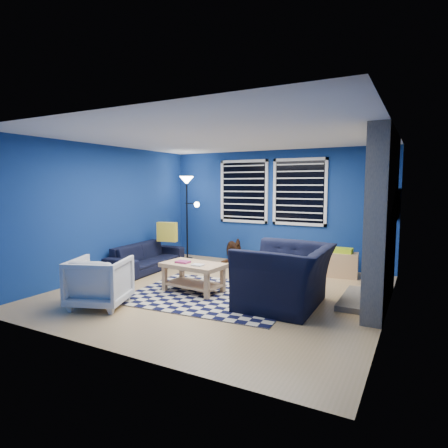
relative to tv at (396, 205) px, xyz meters
The scene contains 18 objects.
floor 3.46m from the tv, 140.73° to the right, with size 5.00×5.00×0.00m, color tan.
ceiling 3.35m from the tv, 140.73° to the right, with size 5.00×5.00×0.00m, color white.
wall_back 2.50m from the tv, 168.45° to the left, with size 5.00×5.00×0.00m, color navy.
wall_left 5.34m from the tv, 157.98° to the right, with size 5.00×5.00×0.00m, color navy.
wall_right 2.01m from the tv, 88.45° to the right, with size 5.00×5.00×0.00m, color navy.
fireplace 1.52m from the tv, 93.32° to the right, with size 0.65×2.00×2.50m.
window_left 3.24m from the tv, behind, with size 1.17×0.06×1.42m.
window_right 1.96m from the tv, 166.32° to the left, with size 1.17×0.06×1.42m.
tv is the anchor object (origin of this frame).
rug 3.61m from the tv, 137.68° to the right, with size 2.50×2.00×0.02m, color black.
sofa 4.87m from the tv, 163.53° to the right, with size 0.72×1.84×0.54m, color black.
armchair_big 2.72m from the tv, 120.05° to the right, with size 1.19×1.36×0.89m, color black.
armchair_bent 5.13m from the tv, 136.43° to the right, with size 0.76×0.78×0.71m, color gray.
rocking_horse 3.53m from the tv, behind, with size 0.60×0.27×0.51m, color #432915.
coffee_table 3.76m from the tv, 141.66° to the right, with size 1.05×0.66×0.50m.
cabinet 1.45m from the tv, behind, with size 0.59×0.43×0.55m.
floor_lamp 4.42m from the tv, behind, with size 0.53×0.33×1.94m.
throw_pillow 4.52m from the tv, 169.26° to the right, with size 0.43×0.13×0.41m, color gold.
Camera 1 is at (2.87, -5.27, 1.75)m, focal length 30.00 mm.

